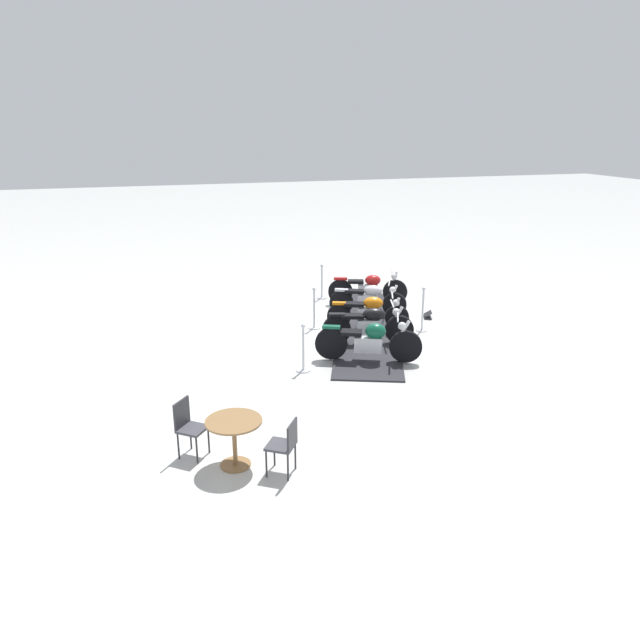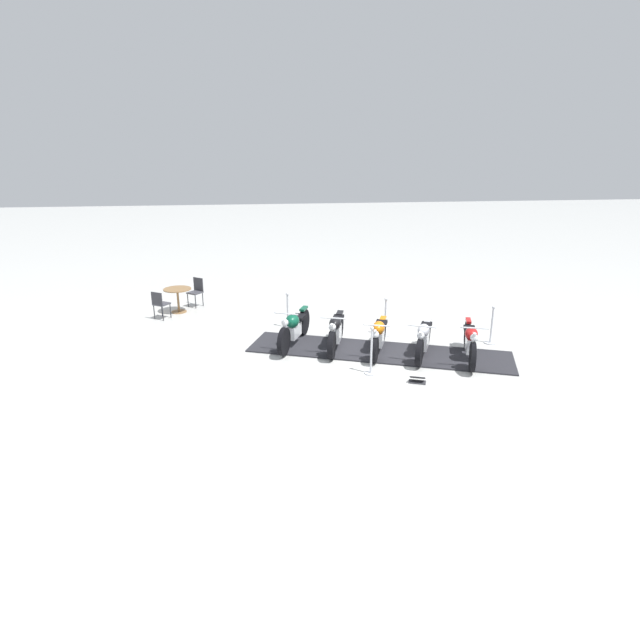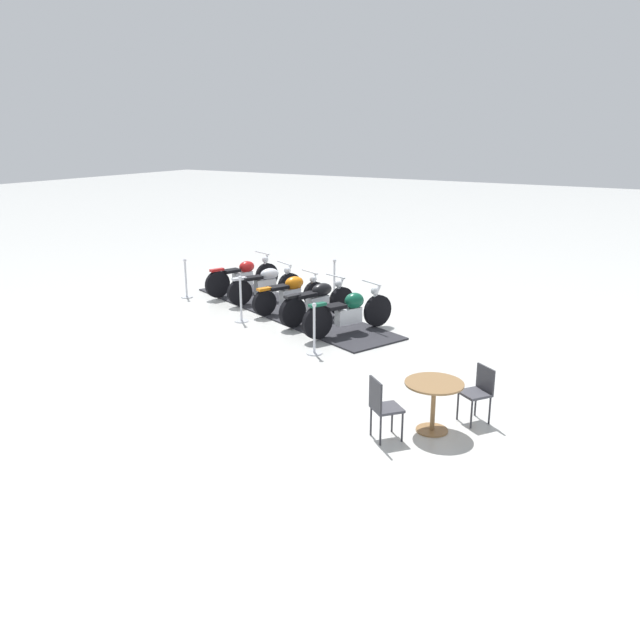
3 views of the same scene
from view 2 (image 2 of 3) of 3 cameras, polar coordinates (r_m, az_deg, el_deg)
name	(u,v)px [view 2 (image 2 of 3)]	position (r m, az deg, el deg)	size (l,w,h in m)	color
ground_plane	(378,352)	(13.57, 6.34, -3.51)	(80.00, 80.00, 0.00)	silver
display_platform	(378,352)	(13.56, 6.34, -3.43)	(6.66, 1.53, 0.04)	#28282D
motorcycle_forest	(294,327)	(13.78, -2.84, -0.81)	(1.08, 2.20, 1.05)	black
motorcycle_black	(336,331)	(13.54, 1.72, -1.20)	(0.86, 2.11, 0.99)	black
motorcycle_copper	(379,335)	(13.38, 6.39, -1.65)	(0.97, 1.99, 0.90)	black
motorcycle_chrome	(423,338)	(13.30, 11.15, -1.96)	(1.07, 1.94, 0.95)	black
motorcycle_maroon	(470,341)	(13.30, 15.97, -2.23)	(0.93, 2.20, 1.03)	black
stanchion_left_mid	(385,323)	(14.74, 7.07, -0.29)	(0.32, 0.32, 1.09)	silver
stanchion_left_front	(288,316)	(15.29, -3.52, 0.40)	(0.32, 0.32, 1.05)	silver
stanchion_left_rear	(491,331)	(14.73, 18.06, -1.13)	(0.31, 0.31, 1.04)	silver
stanchion_right_mid	(371,357)	(12.15, 5.56, -4.02)	(0.30, 0.30, 1.15)	silver
info_placard	(417,380)	(11.97, 10.50, -6.44)	(0.42, 0.32, 0.18)	#333338
cafe_table	(178,294)	(17.28, -15.17, 2.70)	(0.87, 0.87, 0.77)	olive
cafe_chair_near_table	(196,290)	(17.84, -13.26, 3.17)	(0.56, 0.56, 0.94)	#2D2D33
cafe_chair_across_table	(160,303)	(16.71, -16.95, 1.78)	(0.55, 0.55, 0.87)	#2D2D33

